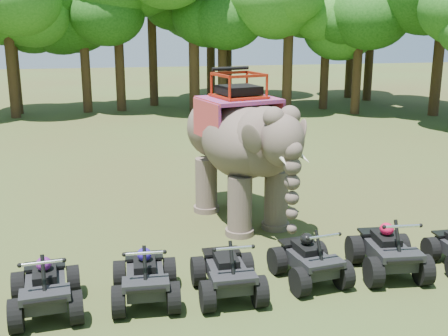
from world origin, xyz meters
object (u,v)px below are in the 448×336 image
(elephant, at_px, (240,147))
(atv_3, at_px, (310,253))
(atv_4, at_px, (389,244))
(atv_1, at_px, (145,270))
(atv_0, at_px, (45,281))
(atv_2, at_px, (228,265))

(elephant, xyz_separation_m, atv_3, (0.62, -3.99, -1.44))
(atv_3, bearing_deg, elephant, 90.29)
(atv_3, height_order, atv_4, atv_4)
(atv_1, bearing_deg, atv_4, 4.48)
(atv_0, bearing_deg, atv_3, -2.48)
(atv_0, height_order, atv_4, atv_4)
(elephant, distance_m, atv_0, 6.54)
(atv_2, bearing_deg, elephant, 73.67)
(elephant, distance_m, atv_1, 5.27)
(elephant, bearing_deg, atv_4, -73.72)
(atv_0, relative_size, atv_4, 0.96)
(elephant, bearing_deg, atv_1, -139.17)
(elephant, xyz_separation_m, atv_1, (-2.85, -4.20, -1.42))
(atv_3, bearing_deg, atv_2, -179.12)
(atv_0, xyz_separation_m, atv_2, (3.50, 0.02, -0.01))
(atv_0, distance_m, atv_4, 7.14)
(elephant, bearing_deg, atv_2, -120.84)
(atv_3, relative_size, atv_4, 0.92)
(atv_1, height_order, atv_4, atv_4)
(elephant, distance_m, atv_3, 4.29)
(elephant, bearing_deg, atv_3, -96.25)
(atv_0, bearing_deg, atv_1, -2.71)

